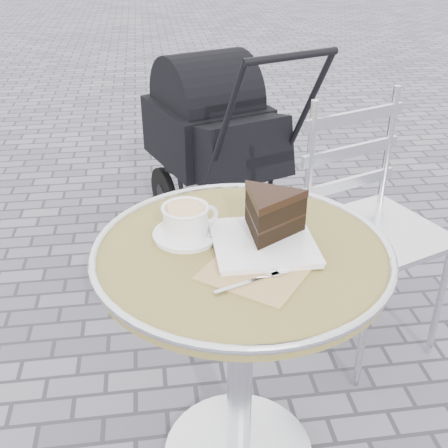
{
  "coord_description": "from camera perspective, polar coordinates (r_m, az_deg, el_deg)",
  "views": [
    {
      "loc": [
        -0.2,
        -1.12,
        1.43
      ],
      "look_at": [
        -0.04,
        0.04,
        0.78
      ],
      "focal_mm": 45.0,
      "sensor_mm": 36.0,
      "label": 1
    }
  ],
  "objects": [
    {
      "name": "cappuccino_set",
      "position": [
        1.37,
        -3.81,
        0.05
      ],
      "size": [
        0.19,
        0.16,
        0.08
      ],
      "rotation": [
        0.0,
        0.0,
        0.33
      ],
      "color": "white",
      "rests_on": "cafe_table"
    },
    {
      "name": "baby_stroller",
      "position": [
        2.74,
        -0.7,
        8.12
      ],
      "size": [
        0.73,
        1.04,
        0.99
      ],
      "rotation": [
        0.0,
        0.0,
        0.36
      ],
      "color": "black",
      "rests_on": "ground"
    },
    {
      "name": "cake_plate_set",
      "position": [
        1.34,
        4.53,
        0.38
      ],
      "size": [
        0.3,
        0.37,
        0.13
      ],
      "rotation": [
        0.0,
        0.0,
        -0.0
      ],
      "color": "tan",
      "rests_on": "cafe_table"
    },
    {
      "name": "cafe_table",
      "position": [
        1.43,
        1.74,
        -8.18
      ],
      "size": [
        0.72,
        0.72,
        0.74
      ],
      "color": "silver",
      "rests_on": "ground"
    },
    {
      "name": "bistro_chair",
      "position": [
        2.0,
        13.76,
        2.68
      ],
      "size": [
        0.53,
        0.53,
        0.91
      ],
      "rotation": [
        0.0,
        0.0,
        0.36
      ],
      "color": "silver",
      "rests_on": "ground"
    }
  ]
}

